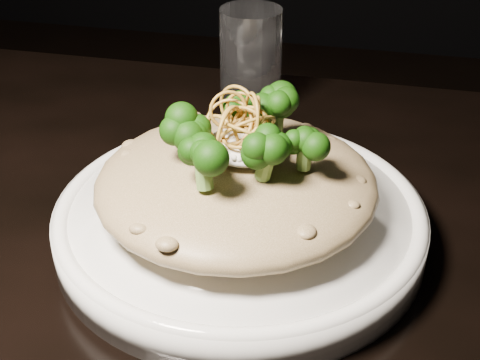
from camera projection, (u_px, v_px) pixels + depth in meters
The scene contains 6 objects.
plate at pixel (240, 222), 0.54m from camera, with size 0.29×0.29×0.03m, color white.
risotto at pixel (236, 182), 0.51m from camera, with size 0.22×0.22×0.05m, color brown.
broccoli at pixel (238, 131), 0.49m from camera, with size 0.12×0.12×0.04m, color black, non-canonical shape.
cheese at pixel (246, 145), 0.50m from camera, with size 0.06×0.06×0.02m, color white.
shallots at pixel (240, 109), 0.49m from camera, with size 0.06×0.06×0.04m, color #8E5B1E, non-canonical shape.
drinking_glass at pixel (251, 62), 0.71m from camera, with size 0.07×0.07×0.12m, color silver.
Camera 1 is at (0.03, -0.36, 1.08)m, focal length 50.00 mm.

